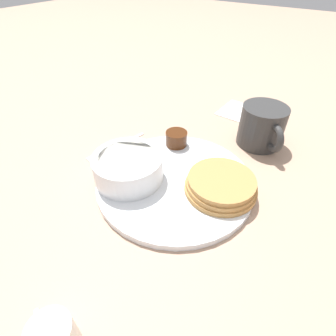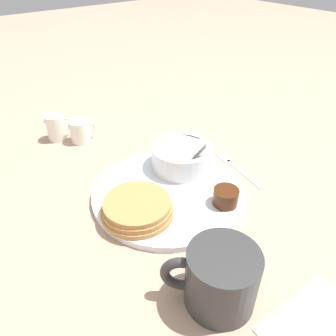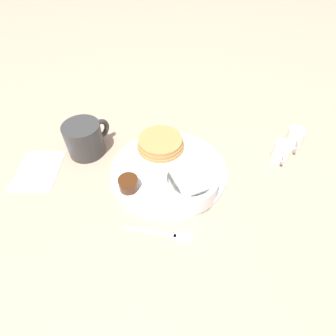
# 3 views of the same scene
# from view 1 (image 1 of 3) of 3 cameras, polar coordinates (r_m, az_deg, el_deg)

# --- Properties ---
(ground_plane) EXTENTS (4.00, 4.00, 0.00)m
(ground_plane) POSITION_cam_1_polar(r_m,az_deg,el_deg) (0.48, 1.52, -3.41)
(ground_plane) COLOR tan
(plate) EXTENTS (0.28, 0.28, 0.01)m
(plate) POSITION_cam_1_polar(r_m,az_deg,el_deg) (0.47, 1.53, -2.89)
(plate) COLOR white
(plate) RESTS_ON ground_plane
(pancake_stack) EXTENTS (0.12, 0.12, 0.03)m
(pancake_stack) POSITION_cam_1_polar(r_m,az_deg,el_deg) (0.45, 11.46, -3.55)
(pancake_stack) COLOR #B78447
(pancake_stack) RESTS_ON plate
(bowl) EXTENTS (0.12, 0.12, 0.05)m
(bowl) POSITION_cam_1_polar(r_m,az_deg,el_deg) (0.46, -8.66, 0.31)
(bowl) COLOR white
(bowl) RESTS_ON plate
(syrup_cup) EXTENTS (0.04, 0.04, 0.03)m
(syrup_cup) POSITION_cam_1_polar(r_m,az_deg,el_deg) (0.55, 1.83, 6.45)
(syrup_cup) COLOR #47230F
(syrup_cup) RESTS_ON plate
(butter_ramekin) EXTENTS (0.05, 0.05, 0.04)m
(butter_ramekin) POSITION_cam_1_polar(r_m,az_deg,el_deg) (0.48, -10.85, 0.72)
(butter_ramekin) COLOR white
(butter_ramekin) RESTS_ON plate
(coffee_mug) EXTENTS (0.11, 0.11, 0.09)m
(coffee_mug) POSITION_cam_1_polar(r_m,az_deg,el_deg) (0.59, 19.83, 8.51)
(coffee_mug) COLOR #333333
(coffee_mug) RESTS_ON ground_plane
(fork) EXTENTS (0.04, 0.14, 0.00)m
(fork) POSITION_cam_1_polar(r_m,az_deg,el_deg) (0.57, -12.41, 3.99)
(fork) COLOR silver
(fork) RESTS_ON ground_plane
(napkin) EXTENTS (0.14, 0.11, 0.00)m
(napkin) POSITION_cam_1_polar(r_m,az_deg,el_deg) (0.72, 16.81, 11.27)
(napkin) COLOR white
(napkin) RESTS_ON ground_plane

